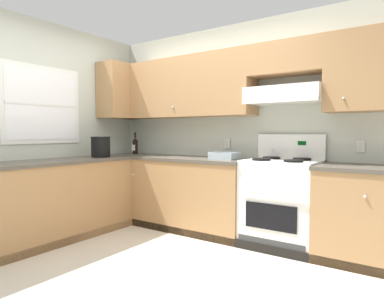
% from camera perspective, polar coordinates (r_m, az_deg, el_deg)
% --- Properties ---
extents(ground_plane, '(7.04, 7.04, 0.00)m').
position_cam_1_polar(ground_plane, '(3.37, -9.88, -17.72)').
color(ground_plane, beige).
extents(wall_back, '(4.68, 0.57, 2.55)m').
position_cam_1_polar(wall_back, '(4.18, 8.95, 7.04)').
color(wall_back, beige).
rests_on(wall_back, ground_plane).
extents(wall_left, '(0.47, 4.00, 2.55)m').
position_cam_1_polar(wall_left, '(4.53, -22.51, 4.82)').
color(wall_left, beige).
rests_on(wall_left, ground_plane).
extents(counter_back_run, '(3.60, 0.65, 0.91)m').
position_cam_1_polar(counter_back_run, '(4.15, 2.98, -7.14)').
color(counter_back_run, '#A87A4C').
rests_on(counter_back_run, ground_plane).
extents(counter_left_run, '(0.63, 1.91, 0.91)m').
position_cam_1_polar(counter_left_run, '(4.19, -22.30, -7.31)').
color(counter_left_run, '#A87A4C').
rests_on(counter_left_run, ground_plane).
extents(stove, '(0.76, 0.62, 1.20)m').
position_cam_1_polar(stove, '(3.78, 14.72, -7.91)').
color(stove, white).
rests_on(stove, ground_plane).
extents(wine_bottle, '(0.07, 0.08, 0.31)m').
position_cam_1_polar(wine_bottle, '(5.02, -9.50, 1.35)').
color(wine_bottle, black).
rests_on(wine_bottle, counter_back_run).
extents(bowl, '(0.31, 0.25, 0.08)m').
position_cam_1_polar(bowl, '(3.98, 5.50, -0.55)').
color(bowl, '#9EADB7').
rests_on(bowl, counter_back_run).
extents(bucket, '(0.25, 0.25, 0.26)m').
position_cam_1_polar(bucket, '(4.44, -15.07, 1.15)').
color(bucket, black).
rests_on(bucket, counter_left_run).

